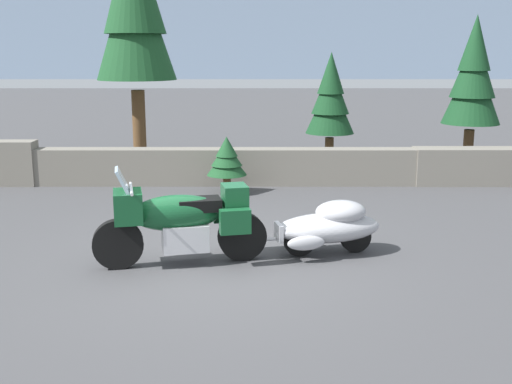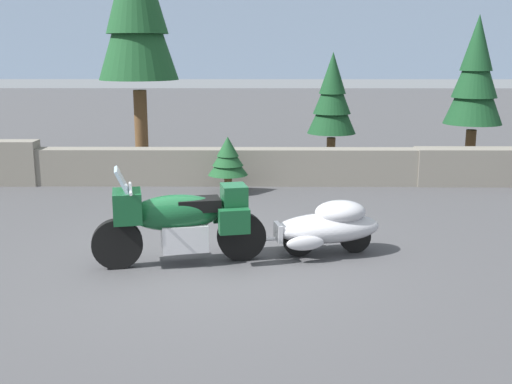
{
  "view_description": "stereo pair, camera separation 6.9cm",
  "coord_description": "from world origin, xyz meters",
  "px_view_note": "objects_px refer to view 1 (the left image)",
  "views": [
    {
      "loc": [
        0.64,
        -8.07,
        2.8
      ],
      "look_at": [
        0.65,
        0.63,
        0.85
      ],
      "focal_mm": 44.53,
      "sensor_mm": 36.0,
      "label": 1
    },
    {
      "loc": [
        0.71,
        -8.07,
        2.8
      ],
      "look_at": [
        0.65,
        0.63,
        0.85
      ],
      "focal_mm": 44.53,
      "sensor_mm": 36.0,
      "label": 2
    }
  ],
  "objects_px": {
    "pine_tree_far_right": "(330,98)",
    "touring_motorcycle": "(180,219)",
    "pine_tree_secondary": "(473,76)",
    "car_shaped_trailer": "(328,226)"
  },
  "relations": [
    {
      "from": "touring_motorcycle",
      "to": "pine_tree_secondary",
      "type": "height_order",
      "value": "pine_tree_secondary"
    },
    {
      "from": "car_shaped_trailer",
      "to": "pine_tree_secondary",
      "type": "distance_m",
      "value": 7.26
    },
    {
      "from": "pine_tree_secondary",
      "to": "car_shaped_trailer",
      "type": "bearing_deg",
      "value": -123.21
    },
    {
      "from": "pine_tree_far_right",
      "to": "touring_motorcycle",
      "type": "bearing_deg",
      "value": -112.15
    },
    {
      "from": "touring_motorcycle",
      "to": "pine_tree_secondary",
      "type": "relative_size",
      "value": 0.64
    },
    {
      "from": "touring_motorcycle",
      "to": "pine_tree_secondary",
      "type": "distance_m",
      "value": 8.77
    },
    {
      "from": "pine_tree_secondary",
      "to": "pine_tree_far_right",
      "type": "xyz_separation_m",
      "value": [
        -3.14,
        0.38,
        -0.51
      ]
    },
    {
      "from": "touring_motorcycle",
      "to": "car_shaped_trailer",
      "type": "bearing_deg",
      "value": 12.22
    },
    {
      "from": "touring_motorcycle",
      "to": "pine_tree_far_right",
      "type": "xyz_separation_m",
      "value": [
        2.72,
        6.69,
        1.11
      ]
    },
    {
      "from": "touring_motorcycle",
      "to": "pine_tree_far_right",
      "type": "height_order",
      "value": "pine_tree_far_right"
    }
  ]
}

